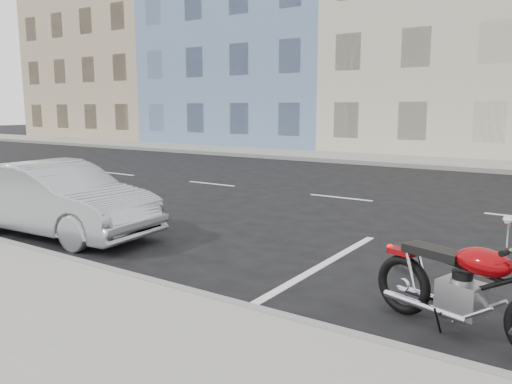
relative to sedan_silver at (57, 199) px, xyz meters
The scene contains 7 objects.
ground 7.48m from the sedan_silver, 53.07° to the left, with size 120.00×120.00×0.00m, color black.
sidewalk_far 14.68m from the sedan_silver, 92.05° to the left, with size 80.00×3.40×0.15m, color gray.
curb_far 12.98m from the sedan_silver, 92.31° to the left, with size 80.00×0.12×0.16m, color gray.
bldg_far_west 31.43m from the sedan_silver, 134.04° to the left, with size 12.00×12.00×12.00m, color tan.
bldg_blue 24.91m from the sedan_silver, 113.17° to the left, with size 12.00×12.00×13.00m, color #647BA4.
bldg_cream 22.97m from the sedan_silver, 83.65° to the left, with size 12.00×12.00×11.50m, color beige.
sedan_silver is the anchor object (origin of this frame).
Camera 1 is at (2.92, -10.91, 2.12)m, focal length 35.00 mm.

